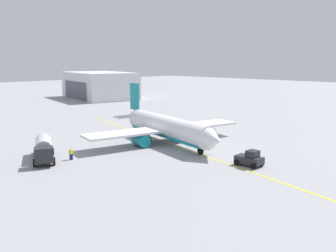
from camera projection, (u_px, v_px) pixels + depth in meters
name	position (u px, v px, depth m)	size (l,w,h in m)	color
ground_plane	(168.00, 143.00, 63.44)	(400.00, 400.00, 0.00)	#939399
airplane	(166.00, 128.00, 63.38)	(28.74, 29.16, 9.65)	white
fuel_tanker	(44.00, 148.00, 52.55)	(9.83, 6.44, 3.15)	#2D2D33
pushback_tug	(250.00, 159.00, 49.64)	(3.65, 2.38, 2.20)	#232328
refueling_worker	(71.00, 154.00, 52.80)	(0.53, 0.37, 1.71)	navy
safety_cone_nose	(251.00, 158.00, 52.54)	(0.55, 0.55, 0.61)	#F2590F
distant_hangar	(99.00, 85.00, 138.12)	(34.12, 24.08, 9.67)	silver
taxi_line_marking	(168.00, 143.00, 63.44)	(64.47, 0.30, 0.01)	yellow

